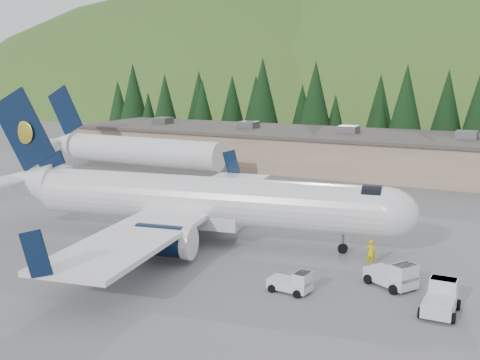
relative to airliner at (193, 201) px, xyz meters
name	(u,v)px	position (x,y,z in m)	size (l,w,h in m)	color
ground	(206,241)	(1.05, 0.18, -3.23)	(600.00, 600.00, 0.00)	slate
airliner	(193,201)	(0.00, 0.00, 0.00)	(36.46, 34.38, 12.12)	white
second_airliner	(126,149)	(-23.87, 22.18, 0.10)	(27.50, 11.00, 10.05)	white
baggage_tug_a	(293,283)	(11.58, -7.14, -2.60)	(2.73, 1.79, 1.40)	silver
baggage_tug_b	(394,276)	(16.96, -3.48, -2.45)	(3.66, 3.13, 1.75)	silver
baggage_tug_c	(441,299)	(20.20, -6.09, -2.45)	(2.01, 3.28, 1.74)	silver
terminal_building	(313,149)	(-3.96, 38.18, -0.61)	(71.00, 17.00, 6.10)	#907660
ramp_worker	(371,252)	(14.45, 0.24, -2.30)	(0.68, 0.44, 1.85)	#DFC707
tree_line	(341,105)	(-7.31, 60.68, 4.15)	(112.39, 16.81, 14.27)	black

